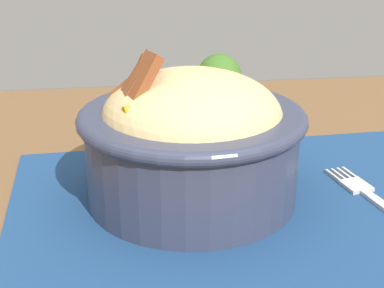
% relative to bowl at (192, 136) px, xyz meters
% --- Properties ---
extents(placemat, '(0.42, 0.29, 0.00)m').
position_rel_bowl_xyz_m(placemat, '(0.05, -0.02, -0.06)').
color(placemat, navy).
rests_on(placemat, table).
extents(bowl, '(0.19, 0.19, 0.13)m').
position_rel_bowl_xyz_m(bowl, '(0.00, 0.00, 0.00)').
color(bowl, '#2D3347').
rests_on(bowl, placemat).
extents(fork, '(0.04, 0.13, 0.00)m').
position_rel_bowl_xyz_m(fork, '(0.15, -0.02, -0.06)').
color(fork, '#B4B4B4').
rests_on(fork, placemat).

